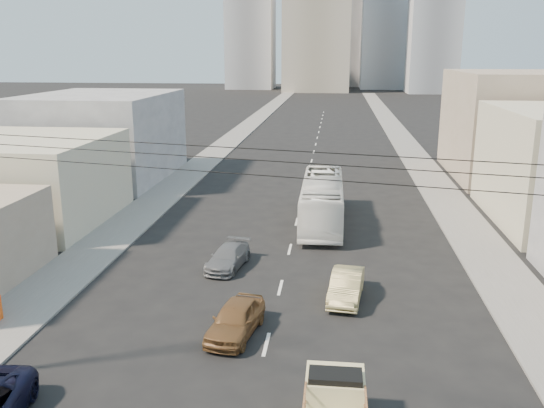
% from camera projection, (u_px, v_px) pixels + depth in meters
% --- Properties ---
extents(sidewalk_left, '(3.50, 180.00, 0.12)m').
position_uv_depth(sidewalk_left, '(238.00, 134.00, 84.72)').
color(sidewalk_left, slate).
rests_on(sidewalk_left, ground).
extents(sidewalk_right, '(3.50, 180.00, 0.12)m').
position_uv_depth(sidewalk_right, '(400.00, 137.00, 82.19)').
color(sidewalk_right, slate).
rests_on(sidewalk_right, ground).
extents(lane_dashes, '(0.15, 104.00, 0.01)m').
position_uv_depth(lane_dashes, '(313.00, 156.00, 67.14)').
color(lane_dashes, silver).
rests_on(lane_dashes, ground).
extents(city_bus, '(2.90, 11.99, 3.33)m').
position_uv_depth(city_bus, '(322.00, 200.00, 40.50)').
color(city_bus, white).
rests_on(city_bus, ground).
extents(sedan_brown, '(2.37, 4.46, 1.44)m').
position_uv_depth(sedan_brown, '(236.00, 319.00, 24.57)').
color(sedan_brown, brown).
rests_on(sedan_brown, ground).
extents(sedan_tan, '(1.94, 4.35, 1.39)m').
position_uv_depth(sedan_tan, '(346.00, 286.00, 28.13)').
color(sedan_tan, tan).
rests_on(sedan_tan, ground).
extents(sedan_grey, '(2.34, 4.37, 1.21)m').
position_uv_depth(sedan_grey, '(228.00, 257.00, 32.31)').
color(sedan_grey, slate).
rests_on(sedan_grey, ground).
extents(overhead_wires, '(23.01, 5.02, 0.72)m').
position_uv_depth(overhead_wires, '(236.00, 160.00, 15.37)').
color(overhead_wires, black).
rests_on(overhead_wires, ground).
extents(bldg_right_far, '(12.00, 16.00, 10.00)m').
position_uv_depth(bldg_right_far, '(519.00, 125.00, 55.06)').
color(bldg_right_far, gray).
rests_on(bldg_right_far, ground).
extents(bldg_left_mid, '(11.00, 12.00, 6.00)m').
position_uv_depth(bldg_left_mid, '(26.00, 180.00, 40.55)').
color(bldg_left_mid, beige).
rests_on(bldg_left_mid, ground).
extents(bldg_left_far, '(12.00, 16.00, 8.00)m').
position_uv_depth(bldg_left_far, '(102.00, 136.00, 54.76)').
color(bldg_left_far, gray).
rests_on(bldg_left_far, ground).
extents(midrise_ne, '(16.00, 16.00, 40.00)m').
position_uv_depth(midrise_ne, '(387.00, 26.00, 186.90)').
color(midrise_ne, gray).
rests_on(midrise_ne, ground).
extents(midrise_nw, '(15.00, 15.00, 34.00)m').
position_uv_depth(midrise_nw, '(251.00, 35.00, 187.60)').
color(midrise_nw, gray).
rests_on(midrise_nw, ground).
extents(midrise_back, '(18.00, 18.00, 44.00)m').
position_uv_depth(midrise_back, '(349.00, 22.00, 202.09)').
color(midrise_back, gray).
rests_on(midrise_back, ground).
extents(midrise_east, '(14.00, 14.00, 28.00)m').
position_uv_depth(midrise_east, '(433.00, 44.00, 167.93)').
color(midrise_east, gray).
rests_on(midrise_east, ground).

